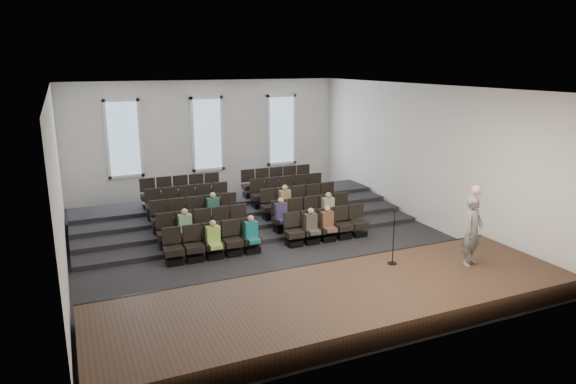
% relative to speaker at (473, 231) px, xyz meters
% --- Properties ---
extents(ground, '(14.00, 14.00, 0.00)m').
position_rel_speaker_xyz_m(ground, '(-3.87, 5.03, -1.44)').
color(ground, black).
rests_on(ground, ground).
extents(ceiling, '(12.00, 14.00, 0.02)m').
position_rel_speaker_xyz_m(ceiling, '(-3.87, 5.03, 3.57)').
color(ceiling, white).
rests_on(ceiling, ground).
extents(wall_back, '(12.00, 0.04, 5.00)m').
position_rel_speaker_xyz_m(wall_back, '(-3.87, 12.05, 1.06)').
color(wall_back, silver).
rests_on(wall_back, ground).
extents(wall_front, '(12.00, 0.04, 5.00)m').
position_rel_speaker_xyz_m(wall_front, '(-3.87, -1.99, 1.06)').
color(wall_front, silver).
rests_on(wall_front, ground).
extents(wall_left, '(0.04, 14.00, 5.00)m').
position_rel_speaker_xyz_m(wall_left, '(-9.89, 5.03, 1.06)').
color(wall_left, silver).
rests_on(wall_left, ground).
extents(wall_right, '(0.04, 14.00, 5.00)m').
position_rel_speaker_xyz_m(wall_right, '(2.15, 5.03, 1.06)').
color(wall_right, silver).
rests_on(wall_right, ground).
extents(stage, '(11.80, 3.60, 0.50)m').
position_rel_speaker_xyz_m(stage, '(-3.87, -0.07, -1.19)').
color(stage, '#3D271A').
rests_on(stage, ground).
extents(stage_lip, '(11.80, 0.06, 0.52)m').
position_rel_speaker_xyz_m(stage_lip, '(-3.87, 1.70, -1.19)').
color(stage_lip, black).
rests_on(stage_lip, ground).
extents(risers, '(11.80, 4.80, 0.60)m').
position_rel_speaker_xyz_m(risers, '(-3.87, 8.20, -1.24)').
color(risers, black).
rests_on(risers, ground).
extents(seating_rows, '(6.80, 4.70, 1.67)m').
position_rel_speaker_xyz_m(seating_rows, '(-3.87, 6.57, -0.76)').
color(seating_rows, black).
rests_on(seating_rows, ground).
extents(windows, '(8.44, 0.10, 3.24)m').
position_rel_speaker_xyz_m(windows, '(-3.87, 11.98, 1.26)').
color(windows, white).
rests_on(windows, wall_back).
extents(audience, '(5.45, 2.64, 1.10)m').
position_rel_speaker_xyz_m(audience, '(-3.72, 5.24, -0.64)').
color(audience, '#96C64F').
rests_on(audience, seating_rows).
extents(speaker, '(0.80, 0.67, 1.88)m').
position_rel_speaker_xyz_m(speaker, '(0.00, 0.00, 0.00)').
color(speaker, slate).
rests_on(speaker, stage).
extents(mic_stand, '(0.25, 0.25, 1.52)m').
position_rel_speaker_xyz_m(mic_stand, '(-1.87, 0.88, -0.49)').
color(mic_stand, black).
rests_on(mic_stand, stage).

